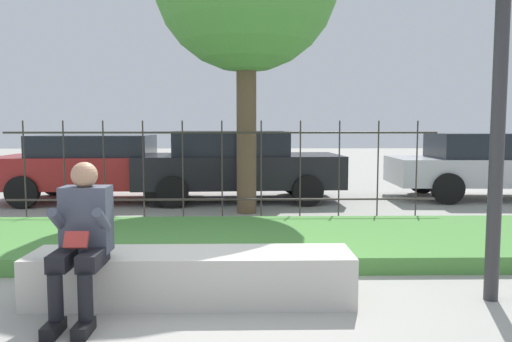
% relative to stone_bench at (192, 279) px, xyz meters
% --- Properties ---
extents(ground_plane, '(60.00, 60.00, 0.00)m').
position_rel_stone_bench_xyz_m(ground_plane, '(0.08, 0.00, -0.19)').
color(ground_plane, '#9E9B93').
extents(stone_bench, '(2.78, 0.59, 0.43)m').
position_rel_stone_bench_xyz_m(stone_bench, '(0.00, 0.00, 0.00)').
color(stone_bench, beige).
rests_on(stone_bench, ground_plane).
extents(person_seated_reader, '(0.42, 0.73, 1.23)m').
position_rel_stone_bench_xyz_m(person_seated_reader, '(-0.83, -0.33, 0.48)').
color(person_seated_reader, black).
rests_on(person_seated_reader, ground_plane).
extents(grass_berm, '(9.03, 2.39, 0.18)m').
position_rel_stone_bench_xyz_m(grass_berm, '(0.08, 1.89, -0.10)').
color(grass_berm, '#4C893D').
rests_on(grass_berm, ground_plane).
extents(iron_fence, '(7.03, 0.03, 1.61)m').
position_rel_stone_bench_xyz_m(iron_fence, '(0.08, 3.86, 0.65)').
color(iron_fence, '#332D28').
rests_on(iron_fence, ground_plane).
extents(car_parked_left, '(4.18, 2.08, 1.34)m').
position_rel_stone_bench_xyz_m(car_parked_left, '(-2.47, 5.93, 0.53)').
color(car_parked_left, maroon).
rests_on(car_parked_left, ground_plane).
extents(car_parked_right, '(4.66, 1.96, 1.37)m').
position_rel_stone_bench_xyz_m(car_parked_right, '(5.81, 6.09, 0.54)').
color(car_parked_right, '#B7B7BC').
rests_on(car_parked_right, ground_plane).
extents(car_parked_center, '(4.20, 2.13, 1.42)m').
position_rel_stone_bench_xyz_m(car_parked_center, '(0.28, 5.94, 0.56)').
color(car_parked_center, black).
rests_on(car_parked_center, ground_plane).
extents(street_lamp, '(0.28, 0.28, 3.52)m').
position_rel_stone_bench_xyz_m(street_lamp, '(2.62, -0.02, 2.01)').
color(street_lamp, '#2D2D30').
rests_on(street_lamp, ground_plane).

